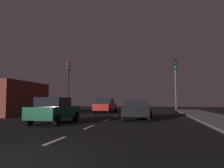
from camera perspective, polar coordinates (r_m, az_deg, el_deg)
ground_plane at (r=11.84m, az=-5.15°, el=-10.89°), size 80.00×80.00×0.00m
lane_stripe_second at (r=7.75m, az=-14.63°, el=-14.17°), size 0.16×1.60×0.01m
lane_stripe_third at (r=11.26m, az=-6.03°, el=-11.19°), size 0.16×1.60×0.01m
lane_stripe_fourth at (r=14.92m, az=-1.65°, el=-9.55°), size 0.16×1.60×0.01m
lane_stripe_fifth at (r=18.63m, az=0.98°, el=-8.53°), size 0.16×1.60×0.01m
traffic_signal_left at (r=21.31m, az=-11.48°, el=1.73°), size 0.32×0.38×5.14m
traffic_signal_right at (r=19.74m, az=16.32°, el=2.06°), size 0.32×0.38×5.01m
car_stopped_ahead at (r=15.54m, az=6.83°, el=-6.67°), size 1.92×3.85×1.40m
car_adjacent_lane at (r=13.43m, az=-14.90°, el=-6.67°), size 1.88×3.85×1.53m
car_oncoming_far at (r=24.56m, az=-1.71°, el=-5.68°), size 1.89×4.44×1.60m
storefront_left at (r=22.72m, az=-25.20°, el=-3.46°), size 4.33×6.82×3.11m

